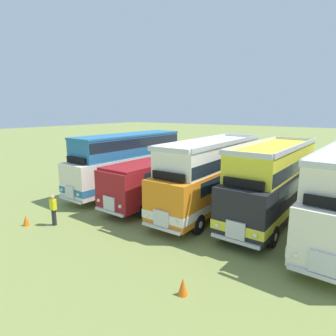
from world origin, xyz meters
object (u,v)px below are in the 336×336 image
at_px(bus_third_in_row, 212,173).
at_px(bus_first_in_row, 128,160).
at_px(cone_far_end, 183,286).
at_px(bus_second_in_row, 168,175).
at_px(cone_mid_row, 26,220).
at_px(marshal_person, 53,210).
at_px(bus_fourth_in_row, 273,181).

bearing_deg(bus_third_in_row, bus_first_in_row, 178.91).
bearing_deg(bus_first_in_row, cone_far_end, -39.50).
distance_m(bus_first_in_row, bus_second_in_row, 3.72).
distance_m(cone_mid_row, marshal_person, 1.65).
height_order(cone_mid_row, cone_far_end, cone_far_end).
bearing_deg(cone_far_end, bus_third_in_row, 110.40).
relative_size(bus_third_in_row, cone_mid_row, 18.03).
xyz_separation_m(cone_mid_row, cone_far_end, (10.34, -0.13, 0.02)).
bearing_deg(bus_second_in_row, marshal_person, -106.72).
distance_m(bus_first_in_row, cone_mid_row, 8.76).
distance_m(bus_second_in_row, cone_far_end, 11.20).
xyz_separation_m(bus_fourth_in_row, cone_far_end, (-0.50, -8.77, -2.04)).
bearing_deg(cone_mid_row, bus_first_in_row, 90.73).
relative_size(cone_mid_row, marshal_person, 0.34).
relative_size(bus_fourth_in_row, cone_far_end, 15.54).
relative_size(bus_second_in_row, cone_mid_row, 18.82).
bearing_deg(cone_mid_row, marshal_person, 37.59).
height_order(bus_third_in_row, bus_fourth_in_row, same).
bearing_deg(bus_fourth_in_row, bus_second_in_row, 179.91).
xyz_separation_m(bus_second_in_row, bus_fourth_in_row, (7.31, -0.01, 0.60)).
distance_m(bus_third_in_row, marshal_person, 9.62).
relative_size(bus_second_in_row, bus_third_in_row, 1.04).
xyz_separation_m(bus_fourth_in_row, cone_mid_row, (-10.85, -8.64, -2.06)).
height_order(cone_far_end, marshal_person, marshal_person).
bearing_deg(marshal_person, bus_third_in_row, 51.14).
distance_m(bus_second_in_row, bus_third_in_row, 3.71).
bearing_deg(bus_fourth_in_row, cone_far_end, -93.29).
bearing_deg(cone_far_end, bus_fourth_in_row, 86.71).
height_order(bus_third_in_row, cone_mid_row, bus_third_in_row).
relative_size(bus_fourth_in_row, cone_mid_row, 16.54).
height_order(bus_first_in_row, bus_fourth_in_row, bus_fourth_in_row).
height_order(cone_mid_row, marshal_person, marshal_person).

